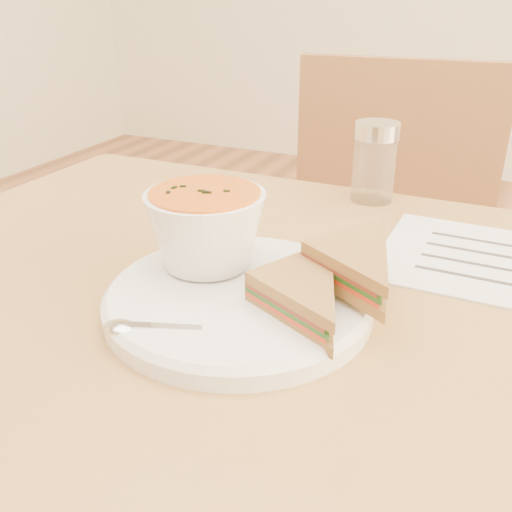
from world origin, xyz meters
The scene contains 8 objects.
chair_far centered at (0.00, 0.47, 0.46)m, with size 0.41×0.41×0.91m, color brown, non-canonical shape.
plate centered at (-0.02, -0.05, 0.76)m, with size 0.26×0.26×0.02m, color white, non-canonical shape.
soup_bowl centered at (-0.07, -0.02, 0.81)m, with size 0.12×0.12×0.08m, color white, non-canonical shape.
sandwich_half_a centered at (0.00, -0.07, 0.78)m, with size 0.11×0.11×0.03m, color #AF793D, non-canonical shape.
sandwich_half_b centered at (0.03, -0.01, 0.80)m, with size 0.11×0.11×0.04m, color #AF793D, non-canonical shape.
spoon centered at (-0.04, -0.14, 0.77)m, with size 0.15×0.03×0.01m, color silver, non-canonical shape.
paper_menu centered at (0.22, 0.16, 0.75)m, with size 0.28×0.21×0.00m, color silver, non-canonical shape.
condiment_shaker centered at (0.02, 0.31, 0.81)m, with size 0.06×0.06×0.11m, color silver, non-canonical shape.
Camera 1 is at (0.20, -0.49, 1.04)m, focal length 40.00 mm.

